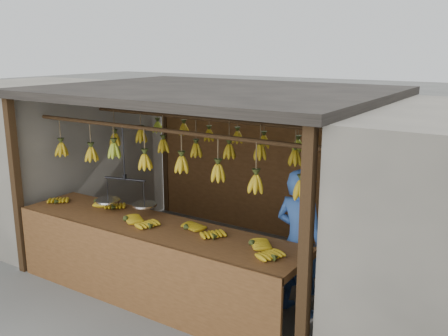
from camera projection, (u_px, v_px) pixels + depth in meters
The scene contains 8 objects.
ground at pixel (212, 265), 6.81m from camera, with size 80.00×80.00×0.00m, color #5B5B57.
stall at pixel (225, 118), 6.61m from camera, with size 4.30×3.30×2.40m.
neighbor_left at pixel (37, 153), 8.45m from camera, with size 3.00×3.00×2.30m, color slate.
counter at pixel (147, 244), 5.67m from camera, with size 3.70×0.84×0.96m.
hanging_bananas at pixel (211, 149), 6.44m from camera, with size 3.61×2.23×0.40m.
balance_scale at pixel (126, 199), 6.04m from camera, with size 0.78×0.41×0.96m.
vendor at pixel (300, 242), 5.42m from camera, with size 0.60×0.40×1.66m, color #3359A5.
bag_bundles at pixel (389, 193), 6.65m from camera, with size 0.08×0.26×1.30m.
Camera 1 is at (3.57, -5.20, 2.90)m, focal length 40.00 mm.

